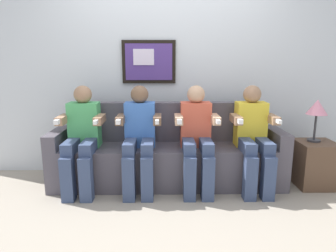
% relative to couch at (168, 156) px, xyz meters
% --- Properties ---
extents(ground_plane, '(6.43, 6.43, 0.00)m').
position_rel_couch_xyz_m(ground_plane, '(0.00, -0.33, -0.31)').
color(ground_plane, '#9E9384').
extents(back_wall_assembly, '(4.95, 0.10, 2.60)m').
position_rel_couch_xyz_m(back_wall_assembly, '(-0.01, 0.44, 0.99)').
color(back_wall_assembly, silver).
rests_on(back_wall_assembly, ground_plane).
extents(couch, '(2.55, 0.58, 0.90)m').
position_rel_couch_xyz_m(couch, '(0.00, 0.00, 0.00)').
color(couch, '#514C56').
rests_on(couch, ground_plane).
extents(person_leftmost, '(0.46, 0.56, 1.11)m').
position_rel_couch_xyz_m(person_leftmost, '(-0.90, -0.17, 0.29)').
color(person_leftmost, '#4CB266').
rests_on(person_leftmost, ground_plane).
extents(person_left_center, '(0.46, 0.56, 1.11)m').
position_rel_couch_xyz_m(person_left_center, '(-0.30, -0.17, 0.29)').
color(person_left_center, '#3F72CC').
rests_on(person_left_center, ground_plane).
extents(person_right_center, '(0.46, 0.56, 1.11)m').
position_rel_couch_xyz_m(person_right_center, '(0.30, -0.17, 0.29)').
color(person_right_center, '#D8593F').
rests_on(person_right_center, ground_plane).
extents(person_rightmost, '(0.46, 0.56, 1.11)m').
position_rel_couch_xyz_m(person_rightmost, '(0.90, -0.17, 0.29)').
color(person_rightmost, yellow).
rests_on(person_rightmost, ground_plane).
extents(side_table_right, '(0.40, 0.40, 0.50)m').
position_rel_couch_xyz_m(side_table_right, '(1.62, -0.11, -0.06)').
color(side_table_right, brown).
rests_on(side_table_right, ground_plane).
extents(table_lamp, '(0.22, 0.22, 0.46)m').
position_rel_couch_xyz_m(table_lamp, '(1.60, -0.07, 0.55)').
color(table_lamp, '#333338').
rests_on(table_lamp, side_table_right).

